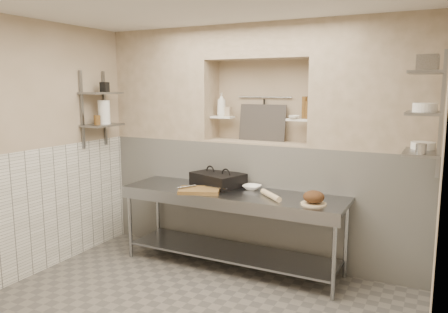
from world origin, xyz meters
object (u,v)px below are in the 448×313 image
Objects in this scene: bottle_soap at (221,104)px; mixing_bowl at (252,187)px; prep_table at (231,214)px; bowl_alcove at (294,117)px; rolling_pin at (271,195)px; bread_loaf at (314,197)px; jug_left at (104,112)px; panini_press at (218,179)px; cutting_board at (199,190)px.

mixing_bowl is at bearing -31.61° from bottle_soap.
bowl_alcove reaches higher than prep_table.
bowl_alcove is at bearing 84.76° from rolling_pin.
bread_loaf is 0.72× the size of jug_left.
panini_press is 1.52× the size of cutting_board.
bread_loaf is (0.48, -0.05, 0.05)m from rolling_pin.
bowl_alcove is (0.05, 0.58, 0.80)m from rolling_pin.
cutting_board is 0.62m from mixing_bowl.
panini_press is 2.35× the size of bottle_soap.
bread_loaf is at bearing -21.76° from mixing_bowl.
panini_press is at bearing -159.29° from bowl_alcove.
cutting_board is 2.17× the size of mixing_bowl.
panini_press reaches higher than bread_loaf.
jug_left is (-2.72, 0.01, 0.78)m from bread_loaf.
cutting_board is at bearing -172.26° from rolling_pin.
mixing_bowl is 0.44m from rolling_pin.
jug_left is (-1.32, -0.67, -0.10)m from bottle_soap.
prep_table is 12.51× the size of mixing_bowl.
jug_left reaches higher than panini_press.
jug_left is at bearing -153.27° from bottle_soap.
jug_left reaches higher than prep_table.
rolling_pin is at bearing 0.12° from panini_press.
cutting_board is 1.30m from bread_loaf.
cutting_board is 1.51× the size of jug_left.
panini_press is 1.29m from bread_loaf.
panini_press is at bearing 161.01° from rolling_pin.
rolling_pin is at bearing 0.84° from jug_left.
jug_left is at bearing 179.69° from bread_loaf.
bowl_alcove is at bearing 14.96° from jug_left.
prep_table is 8.91× the size of bottle_soap.
cutting_board is at bearing -177.20° from bread_loaf.
mixing_bowl is at bearing 158.24° from bread_loaf.
bread_loaf is (0.98, -0.11, 0.34)m from prep_table.
bowl_alcove reaches higher than rolling_pin.
mixing_bowl is 0.95m from bowl_alcove.
prep_table is 20.54× the size of bowl_alcove.
bottle_soap reaches higher than rolling_pin.
bottle_soap is (-0.41, 0.57, 1.22)m from prep_table.
bowl_alcove is (-0.43, 0.63, 0.75)m from bread_loaf.
rolling_pin is (0.34, -0.28, 0.01)m from mixing_bowl.
mixing_bowl is 2.10m from jug_left.
bottle_soap is (-0.91, 0.63, 0.93)m from rolling_pin.
panini_press is at bearing -69.11° from bottle_soap.
rolling_pin is 0.99m from bowl_alcove.
rolling_pin is 1.38× the size of bottle_soap.
mixing_bowl is (0.48, 0.39, 0.01)m from cutting_board.
rolling_pin is at bearing -95.24° from bowl_alcove.
panini_press reaches higher than rolling_pin.
rolling_pin is 0.48m from bread_loaf.
panini_press is 1.69m from jug_left.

